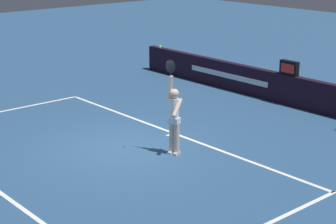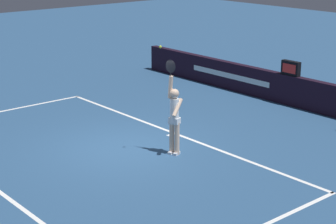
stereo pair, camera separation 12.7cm
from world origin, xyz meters
TOP-DOWN VIEW (x-y plane):
  - ground_plane at (0.00, 0.00)m, footprint 60.00×60.00m
  - court_lines at (0.00, -0.98)m, footprint 10.93×5.79m
  - back_wall at (-0.00, 6.83)m, footprint 14.31×0.27m
  - speed_display at (0.20, 6.83)m, footprint 0.70×0.19m
  - tennis_player at (1.24, 0.73)m, footprint 0.53×0.47m
  - tennis_ball at (1.03, 0.44)m, footprint 0.07×0.07m

SIDE VIEW (x-z plane):
  - ground_plane at x=0.00m, z-range 0.00..0.00m
  - court_lines at x=0.00m, z-range 0.00..0.00m
  - back_wall at x=0.00m, z-range 0.00..1.03m
  - tennis_player at x=1.24m, z-range -0.21..2.33m
  - speed_display at x=0.20m, z-range 1.03..1.52m
  - tennis_ball at x=1.03m, z-range 2.84..2.91m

